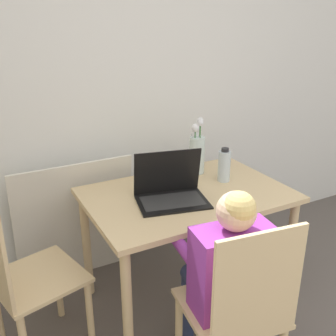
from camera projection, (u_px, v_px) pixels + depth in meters
The scene contains 9 objects.
wall_back at pixel (146, 81), 2.53m from camera, with size 6.40×0.05×2.50m.
dining_table at pixel (187, 207), 2.23m from camera, with size 1.12×0.74×0.72m.
chair_occupied at pixel (238, 312), 1.65m from camera, with size 0.45×0.45×0.93m.
chair_spare at pixel (23, 278), 1.87m from camera, with size 0.49×0.49×0.93m.
person_seated at pixel (226, 265), 1.71m from camera, with size 0.40×0.46×1.01m.
laptop at pixel (170, 189), 2.10m from camera, with size 0.42×0.33×0.26m.
flower_vase at pixel (197, 151), 2.43m from camera, with size 0.10×0.10×0.35m.
water_bottle at pixel (224, 166), 2.32m from camera, with size 0.07×0.07×0.21m.
cardboard_panel at pixel (76, 223), 2.49m from camera, with size 0.74×0.13×0.83m.
Camera 1 is at (-1.08, -0.10, 1.65)m, focal length 42.00 mm.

